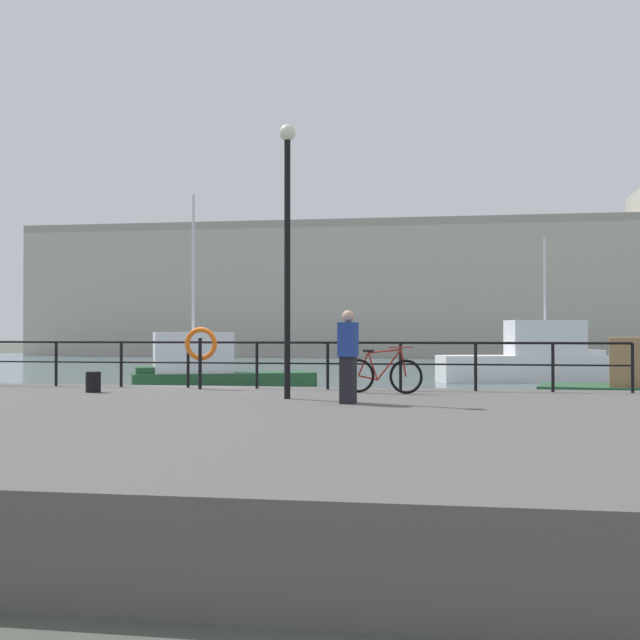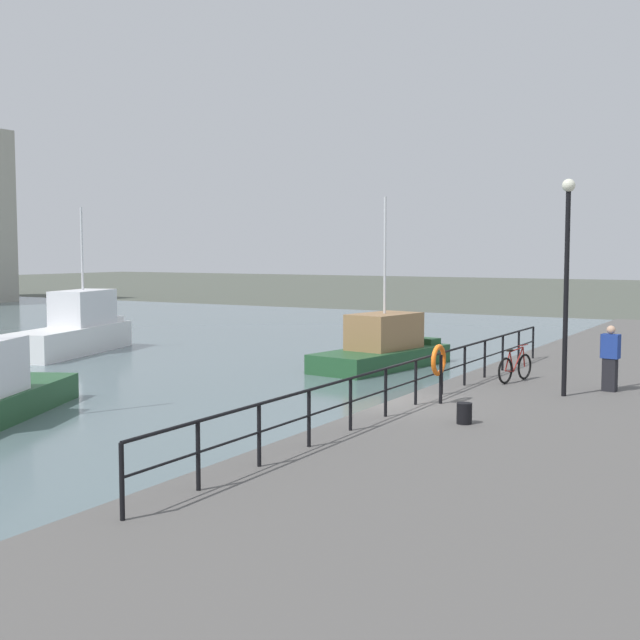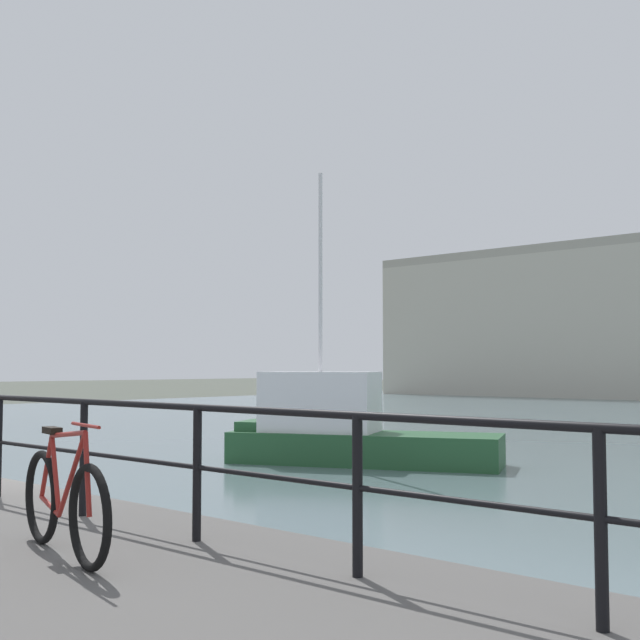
{
  "view_description": "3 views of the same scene",
  "coord_description": "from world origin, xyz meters",
  "views": [
    {
      "loc": [
        6.08,
        -19.43,
        2.33
      ],
      "look_at": [
        2.34,
        2.69,
        2.61
      ],
      "focal_mm": 47.32,
      "sensor_mm": 36.0,
      "label": 1
    },
    {
      "loc": [
        -18.26,
        -8.53,
        4.6
      ],
      "look_at": [
        1.41,
        2.73,
        2.74
      ],
      "focal_mm": 47.63,
      "sensor_mm": 36.0,
      "label": 2
    },
    {
      "loc": [
        9.72,
        -4.9,
        2.38
      ],
      "look_at": [
        3.0,
        2.67,
        2.98
      ],
      "focal_mm": 45.03,
      "sensor_mm": 36.0,
      "label": 3
    }
  ],
  "objects": [
    {
      "name": "moored_green_narrowboat",
      "position": [
        -3.06,
        10.42,
        0.87
      ],
      "size": [
        6.82,
        4.38,
        7.3
      ],
      "rotation": [
        0.0,
        0.0,
        3.56
      ],
      "color": "#23512D",
      "rests_on": "water_basin"
    },
    {
      "name": "parked_bicycle",
      "position": [
        4.41,
        -1.73,
        1.4
      ],
      "size": [
        1.74,
        0.44,
        0.98
      ],
      "rotation": [
        0.0,
        0.0,
        -0.22
      ],
      "color": "black",
      "rests_on": "quay_promenade"
    }
  ]
}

